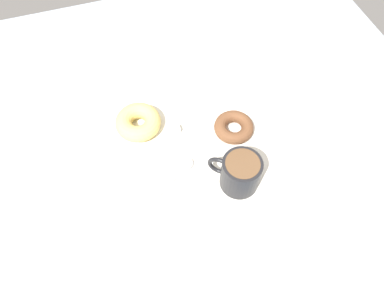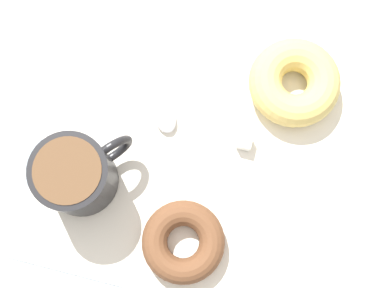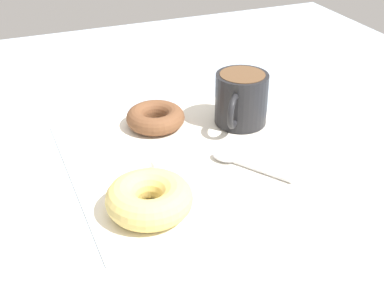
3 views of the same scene
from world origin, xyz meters
TOP-DOWN VIEW (x-y plane):
  - ground_plane at (0.00, 0.00)cm, footprint 120.00×120.00cm
  - napkin at (1.13, 2.53)cm, footprint 34.22×34.22cm
  - coffee_cup at (-9.75, -4.15)cm, footprint 9.07×9.84cm
  - donut_near_cup at (10.66, 12.40)cm, footprint 10.50×10.50cm
  - donut_far at (2.90, -8.09)cm, footprint 9.07×9.07cm
  - spoon at (-3.58, 6.29)cm, footprint 7.93×11.02cm
  - sugar_cube at (6.81, 4.48)cm, footprint 1.58×1.58cm

SIDE VIEW (x-z plane):
  - ground_plane at x=0.00cm, z-range -2.00..0.00cm
  - napkin at x=1.13cm, z-range 0.00..0.30cm
  - spoon at x=-3.58cm, z-range 0.25..1.15cm
  - sugar_cube at x=6.81cm, z-range 0.30..1.88cm
  - donut_far at x=2.90cm, z-range 0.30..3.12cm
  - donut_near_cup at x=10.66cm, z-range 0.30..4.09cm
  - coffee_cup at x=-9.75cm, z-range 0.44..8.53cm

